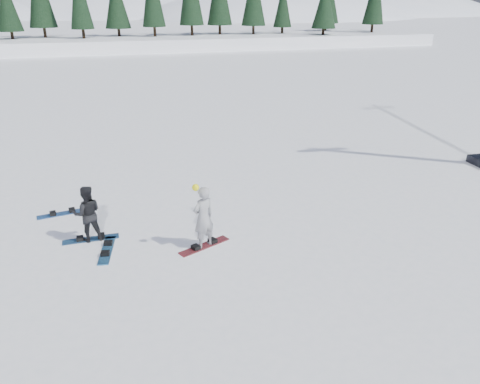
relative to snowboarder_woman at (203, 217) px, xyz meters
name	(u,v)px	position (x,y,z in m)	size (l,w,h in m)	color
ground	(155,254)	(-1.30, -0.01, -0.87)	(420.00, 420.00, 0.00)	white
alpine_backdrop	(68,54)	(-13.03, 189.17, -14.85)	(412.50, 227.00, 53.20)	white
snowboarder_woman	(203,217)	(0.00, 0.00, 0.00)	(0.74, 0.64, 1.87)	#9D9CA1
snowboarder_man	(87,214)	(-2.91, 1.27, -0.08)	(0.77, 0.60, 1.58)	black
snowboard_woman	(204,246)	(0.00, 0.00, -0.86)	(1.50, 0.28, 0.03)	maroon
snowboard_man	(91,239)	(-2.91, 1.27, -0.86)	(1.50, 0.28, 0.03)	navy
snowboard_loose_a	(107,250)	(-2.51, 0.51, -0.86)	(1.50, 0.28, 0.03)	navy
snowboard_loose_c	(63,214)	(-3.75, 3.24, -0.86)	(1.50, 0.28, 0.03)	#1D52A1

